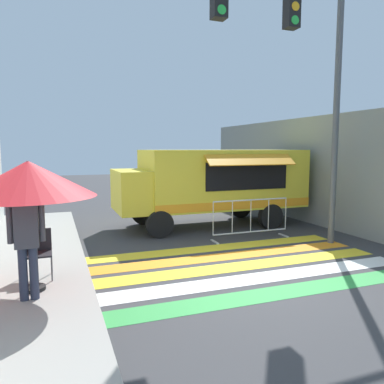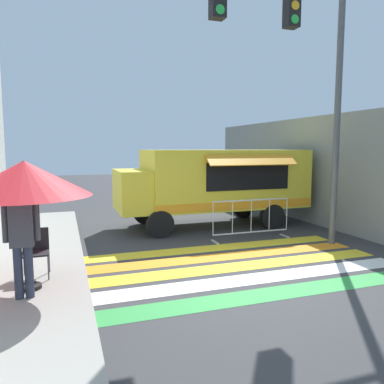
{
  "view_description": "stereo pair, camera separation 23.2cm",
  "coord_description": "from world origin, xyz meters",
  "px_view_note": "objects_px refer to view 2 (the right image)",
  "views": [
    {
      "loc": [
        -3.73,
        -6.08,
        2.45
      ],
      "look_at": [
        -0.35,
        2.99,
        1.33
      ],
      "focal_mm": 35.0,
      "sensor_mm": 36.0,
      "label": 1
    },
    {
      "loc": [
        -3.51,
        -6.16,
        2.45
      ],
      "look_at": [
        -0.35,
        2.99,
        1.33
      ],
      "focal_mm": 35.0,
      "sensor_mm": 36.0,
      "label": 2
    }
  ],
  "objects_px": {
    "traffic_signal_pole": "(294,51)",
    "folding_chair": "(35,248)",
    "vendor_person": "(22,235)",
    "food_truck": "(211,181)",
    "barricade_front": "(251,219)",
    "patio_umbrella": "(25,179)"
  },
  "relations": [
    {
      "from": "patio_umbrella",
      "to": "folding_chair",
      "type": "distance_m",
      "value": 1.45
    },
    {
      "from": "patio_umbrella",
      "to": "folding_chair",
      "type": "xyz_separation_m",
      "value": [
        0.06,
        0.65,
        -1.29
      ]
    },
    {
      "from": "folding_chair",
      "to": "vendor_person",
      "type": "xyz_separation_m",
      "value": [
        -0.11,
        -1.03,
        0.47
      ]
    },
    {
      "from": "folding_chair",
      "to": "barricade_front",
      "type": "distance_m",
      "value": 5.57
    },
    {
      "from": "food_truck",
      "to": "traffic_signal_pole",
      "type": "relative_size",
      "value": 0.89
    },
    {
      "from": "vendor_person",
      "to": "food_truck",
      "type": "bearing_deg",
      "value": 40.06
    },
    {
      "from": "food_truck",
      "to": "barricade_front",
      "type": "height_order",
      "value": "food_truck"
    },
    {
      "from": "folding_chair",
      "to": "food_truck",
      "type": "bearing_deg",
      "value": 18.15
    },
    {
      "from": "barricade_front",
      "to": "traffic_signal_pole",
      "type": "bearing_deg",
      "value": -67.52
    },
    {
      "from": "patio_umbrella",
      "to": "barricade_front",
      "type": "distance_m",
      "value": 6.04
    },
    {
      "from": "patio_umbrella",
      "to": "vendor_person",
      "type": "distance_m",
      "value": 0.91
    },
    {
      "from": "food_truck",
      "to": "vendor_person",
      "type": "xyz_separation_m",
      "value": [
        -5.01,
        -4.8,
        -0.29
      ]
    },
    {
      "from": "vendor_person",
      "to": "barricade_front",
      "type": "relative_size",
      "value": 0.76
    },
    {
      "from": "traffic_signal_pole",
      "to": "barricade_front",
      "type": "xyz_separation_m",
      "value": [
        -0.46,
        1.11,
        -4.18
      ]
    },
    {
      "from": "vendor_person",
      "to": "traffic_signal_pole",
      "type": "bearing_deg",
      "value": 12.58
    },
    {
      "from": "traffic_signal_pole",
      "to": "folding_chair",
      "type": "xyz_separation_m",
      "value": [
        -5.74,
        -0.67,
        -4.04
      ]
    },
    {
      "from": "traffic_signal_pole",
      "to": "folding_chair",
      "type": "height_order",
      "value": "traffic_signal_pole"
    },
    {
      "from": "food_truck",
      "to": "traffic_signal_pole",
      "type": "distance_m",
      "value": 4.59
    },
    {
      "from": "traffic_signal_pole",
      "to": "folding_chair",
      "type": "relative_size",
      "value": 7.8
    },
    {
      "from": "patio_umbrella",
      "to": "vendor_person",
      "type": "height_order",
      "value": "patio_umbrella"
    },
    {
      "from": "folding_chair",
      "to": "traffic_signal_pole",
      "type": "bearing_deg",
      "value": -12.68
    },
    {
      "from": "food_truck",
      "to": "vendor_person",
      "type": "relative_size",
      "value": 3.43
    }
  ]
}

